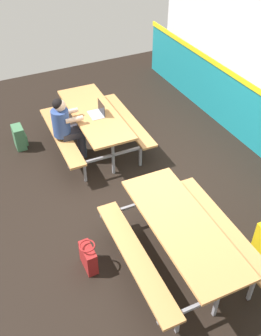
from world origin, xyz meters
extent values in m
cube|color=black|center=(0.00, 0.00, -0.01)|extent=(10.00, 10.00, 0.02)
cube|color=tan|center=(-1.47, -0.18, 0.72)|extent=(2.09, 0.81, 0.04)
cube|color=tan|center=(-1.48, -0.82, 0.43)|extent=(1.97, 0.34, 0.04)
cube|color=tan|center=(-1.45, 0.45, 0.43)|extent=(1.97, 0.34, 0.04)
cube|color=gray|center=(-2.32, -0.16, 0.35)|extent=(0.04, 0.04, 0.70)
cube|color=gray|center=(-2.32, -0.16, 0.39)|extent=(0.08, 1.55, 0.04)
cube|color=gray|center=(-2.33, -0.67, 0.21)|extent=(0.04, 0.04, 0.41)
cube|color=gray|center=(-2.31, 0.35, 0.21)|extent=(0.04, 0.04, 0.41)
cube|color=gray|center=(-0.61, -0.21, 0.35)|extent=(0.04, 0.04, 0.70)
cube|color=gray|center=(-0.61, -0.21, 0.39)|extent=(0.08, 1.55, 0.04)
cube|color=gray|center=(-0.63, -0.72, 0.21)|extent=(0.04, 0.04, 0.41)
cube|color=gray|center=(-0.60, 0.30, 0.21)|extent=(0.04, 0.04, 0.41)
cube|color=tan|center=(1.47, -0.18, 0.72)|extent=(2.09, 0.81, 0.04)
cube|color=tan|center=(1.45, -0.81, 0.43)|extent=(1.97, 0.34, 0.04)
cube|color=tan|center=(1.48, 0.45, 0.43)|extent=(1.97, 0.34, 0.04)
cube|color=gray|center=(0.61, -0.16, 0.35)|extent=(0.04, 0.04, 0.70)
cube|color=gray|center=(0.61, -0.16, 0.39)|extent=(0.08, 1.55, 0.04)
cube|color=gray|center=(0.60, -0.66, 0.21)|extent=(0.04, 0.04, 0.41)
cube|color=gray|center=(0.63, 0.35, 0.21)|extent=(0.04, 0.04, 0.41)
cube|color=gray|center=(2.32, -0.20, 0.35)|extent=(0.04, 0.04, 0.70)
cube|color=gray|center=(2.32, -0.20, 0.39)|extent=(0.08, 1.55, 0.04)
cube|color=gray|center=(2.31, -0.71, 0.21)|extent=(0.04, 0.04, 0.41)
cube|color=gray|center=(2.33, 0.30, 0.21)|extent=(0.04, 0.04, 0.41)
cylinder|color=#2D2D38|center=(-1.46, -0.50, 0.23)|extent=(0.11, 0.11, 0.45)
cylinder|color=#2D2D38|center=(-1.28, -0.50, 0.23)|extent=(0.11, 0.11, 0.45)
cube|color=#2D2D38|center=(-1.37, -0.65, 0.51)|extent=(0.31, 0.39, 0.12)
cylinder|color=#334C8C|center=(-1.38, -0.82, 0.75)|extent=(0.30, 0.30, 0.48)
cylinder|color=beige|center=(-1.51, -0.62, 0.85)|extent=(0.09, 0.30, 0.08)
cylinder|color=beige|center=(-1.23, -0.62, 0.85)|extent=(0.09, 0.30, 0.08)
sphere|color=beige|center=(-1.38, -0.80, 1.08)|extent=(0.20, 0.20, 0.20)
sphere|color=black|center=(-1.38, -0.83, 1.11)|extent=(0.18, 0.18, 0.18)
cube|color=silver|center=(-1.37, -0.19, 0.75)|extent=(0.33, 0.23, 0.01)
cube|color=black|center=(-1.37, -0.08, 0.86)|extent=(0.32, 0.02, 0.21)
cube|color=#3F724C|center=(-2.07, -1.47, 0.22)|extent=(0.30, 0.18, 0.44)
cube|color=#3F724C|center=(-2.07, -1.36, 0.15)|extent=(0.21, 0.04, 0.19)
cube|color=maroon|center=(1.02, -1.29, 0.18)|extent=(0.34, 0.14, 0.36)
torus|color=maroon|center=(1.02, -1.29, 0.42)|extent=(0.21, 0.21, 0.02)
camera|label=1|loc=(4.08, -2.16, 4.27)|focal=41.06mm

